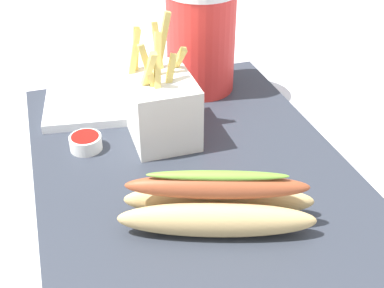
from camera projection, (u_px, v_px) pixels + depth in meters
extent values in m
cube|color=silver|center=(192.00, 186.00, 0.59)|extent=(2.40, 2.40, 0.02)
cube|color=#2D333D|center=(192.00, 172.00, 0.58)|extent=(0.49, 0.35, 0.02)
cylinder|color=red|center=(201.00, 43.00, 0.70)|extent=(0.10, 0.10, 0.14)
cube|color=white|center=(161.00, 107.00, 0.61)|extent=(0.11, 0.08, 0.08)
cube|color=#E5C660|center=(135.00, 54.00, 0.60)|extent=(0.02, 0.02, 0.07)
cube|color=#E5C660|center=(157.00, 68.00, 0.56)|extent=(0.03, 0.02, 0.08)
cube|color=#E5C660|center=(134.00, 57.00, 0.59)|extent=(0.02, 0.02, 0.07)
cube|color=#E5C660|center=(169.00, 78.00, 0.58)|extent=(0.02, 0.02, 0.06)
cube|color=#E5C660|center=(150.00, 74.00, 0.56)|extent=(0.01, 0.02, 0.07)
cube|color=#E5C660|center=(176.00, 66.00, 0.61)|extent=(0.03, 0.02, 0.06)
cube|color=#E5C660|center=(159.00, 56.00, 0.60)|extent=(0.02, 0.01, 0.08)
cube|color=#E5C660|center=(146.00, 78.00, 0.57)|extent=(0.03, 0.02, 0.07)
cube|color=#E5C660|center=(161.00, 51.00, 0.58)|extent=(0.01, 0.03, 0.09)
ellipsoid|color=#DBB775|center=(216.00, 201.00, 0.50)|extent=(0.09, 0.19, 0.04)
ellipsoid|color=#DBB775|center=(217.00, 220.00, 0.47)|extent=(0.09, 0.19, 0.04)
ellipsoid|color=#994728|center=(217.00, 186.00, 0.47)|extent=(0.08, 0.17, 0.02)
ellipsoid|color=#6B9E33|center=(218.00, 175.00, 0.46)|extent=(0.05, 0.13, 0.01)
cylinder|color=white|center=(86.00, 143.00, 0.60)|extent=(0.04, 0.04, 0.02)
cylinder|color=#B2140F|center=(85.00, 138.00, 0.60)|extent=(0.03, 0.03, 0.01)
cube|color=white|center=(93.00, 104.00, 0.69)|extent=(0.13, 0.14, 0.01)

